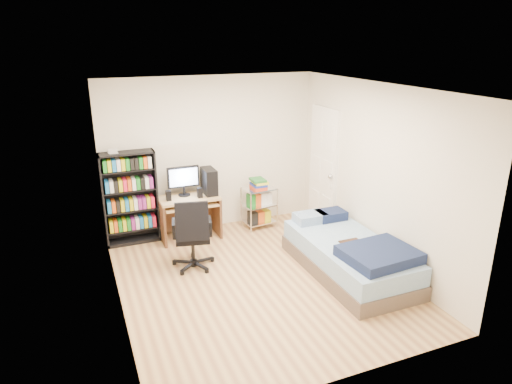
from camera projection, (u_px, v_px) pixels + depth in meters
name	position (u px, v px, depth m)	size (l,w,h in m)	color
room	(258.00, 191.00, 5.64)	(3.58, 4.08, 2.58)	tan
media_shelf	(130.00, 197.00, 6.93)	(0.81, 0.27, 1.51)	black
computer_desk	(194.00, 199.00, 7.19)	(0.92, 0.53, 1.16)	tan
office_chair	(193.00, 246.00, 6.27)	(0.72, 0.72, 1.02)	black
wire_cart	(259.00, 196.00, 7.56)	(0.56, 0.43, 0.84)	silver
bed	(350.00, 255.00, 6.16)	(1.02, 2.05, 0.58)	brown
door	(323.00, 168.00, 7.52)	(0.12, 0.80, 2.00)	white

